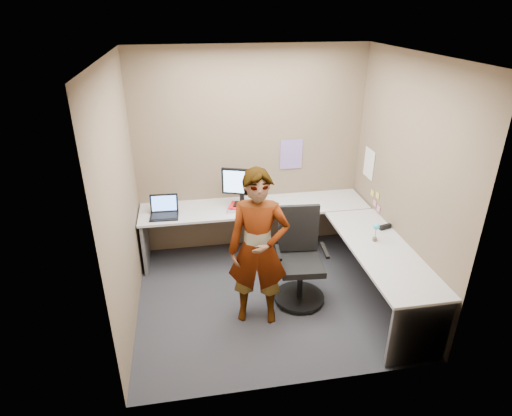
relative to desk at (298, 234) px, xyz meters
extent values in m
plane|color=#25252A|center=(-0.44, -0.39, -0.59)|extent=(3.00, 3.00, 0.00)
plane|color=brown|center=(-0.44, 0.91, 0.76)|extent=(3.00, 0.00, 3.00)
plane|color=brown|center=(1.06, -0.39, 0.76)|extent=(0.00, 2.70, 2.70)
plane|color=brown|center=(-1.94, -0.39, 0.76)|extent=(0.00, 2.70, 2.70)
plane|color=white|center=(-0.44, -0.39, 2.11)|extent=(3.00, 3.00, 0.00)
cube|color=#AEAEAE|center=(-0.44, 0.59, 0.13)|extent=(2.96, 0.65, 0.03)
cube|color=#AEAEAE|center=(0.74, -0.71, 0.13)|extent=(0.65, 1.91, 0.03)
cube|color=#59595B|center=(-1.88, 0.59, -0.24)|extent=(0.04, 0.60, 0.70)
cube|color=#59595B|center=(1.00, 0.59, -0.24)|extent=(0.04, 0.60, 0.70)
cube|color=#59595B|center=(0.74, -1.63, -0.24)|extent=(0.60, 0.04, 0.70)
cube|color=red|center=(-0.61, 0.50, 0.17)|extent=(0.38, 0.33, 0.06)
cube|color=black|center=(-0.61, 0.50, 0.21)|extent=(0.25, 0.21, 0.02)
cube|color=black|center=(-0.61, 0.52, 0.29)|extent=(0.06, 0.06, 0.13)
cube|color=black|center=(-0.61, 0.52, 0.52)|extent=(0.49, 0.21, 0.34)
cube|color=#93C7FF|center=(-0.62, 0.50, 0.52)|extent=(0.43, 0.16, 0.29)
cube|color=black|center=(-1.59, 0.46, 0.15)|extent=(0.36, 0.27, 0.02)
cube|color=black|center=(-1.59, 0.58, 0.28)|extent=(0.35, 0.09, 0.23)
cube|color=#4C86F1|center=(-1.59, 0.58, 0.28)|extent=(0.31, 0.07, 0.18)
cube|color=#B7B7BC|center=(-0.75, 0.45, 0.16)|extent=(0.12, 0.08, 0.04)
sphere|color=#B20B26|center=(-0.75, 0.44, 0.19)|extent=(0.04, 0.04, 0.04)
cone|color=white|center=(-0.61, 0.40, 0.17)|extent=(0.10, 0.10, 0.06)
cube|color=black|center=(0.97, -0.30, 0.17)|extent=(0.16, 0.08, 0.05)
cylinder|color=brown|center=(0.73, -0.54, 0.16)|extent=(0.05, 0.05, 0.04)
cylinder|color=#338C3F|center=(0.73, -0.54, 0.25)|extent=(0.01, 0.01, 0.14)
sphere|color=#40C5E3|center=(0.73, -0.54, 0.32)|extent=(0.07, 0.07, 0.07)
cube|color=#846BB7|center=(0.11, 0.90, 0.71)|extent=(0.30, 0.01, 0.40)
cube|color=white|center=(1.05, 0.51, 0.66)|extent=(0.01, 0.28, 0.38)
cube|color=#F2E059|center=(1.05, 0.16, 0.36)|extent=(0.01, 0.07, 0.07)
cube|color=pink|center=(1.05, 0.21, 0.23)|extent=(0.01, 0.07, 0.07)
cube|color=pink|center=(1.05, 0.09, 0.21)|extent=(0.01, 0.07, 0.07)
cube|color=#F2E059|center=(1.05, 0.31, 0.33)|extent=(0.01, 0.07, 0.07)
cylinder|color=black|center=(-0.10, -0.51, -0.55)|extent=(0.58, 0.58, 0.04)
cylinder|color=black|center=(-0.10, -0.51, -0.32)|extent=(0.06, 0.06, 0.41)
cube|color=black|center=(-0.10, -0.51, -0.10)|extent=(0.51, 0.51, 0.07)
cube|color=black|center=(-0.08, -0.28, 0.24)|extent=(0.46, 0.09, 0.57)
cube|color=black|center=(-0.36, -0.49, 0.07)|extent=(0.07, 0.31, 0.03)
cube|color=black|center=(0.16, -0.53, 0.07)|extent=(0.07, 0.31, 0.03)
imported|color=#999399|center=(-0.62, -0.70, 0.27)|extent=(0.70, 0.53, 1.72)
camera|label=1|loc=(-1.27, -4.39, 2.54)|focal=30.00mm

